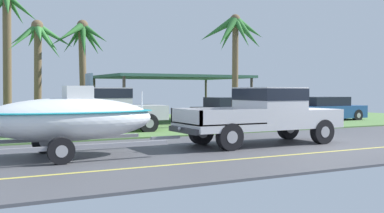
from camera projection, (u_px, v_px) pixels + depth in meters
The scene contains 11 objects.
ground at pixel (189, 126), 22.49m from camera, with size 36.00×22.00×0.11m.
pickup_truck_towing at pixel (268, 112), 15.02m from camera, with size 5.66×2.01×1.85m.
boat_on_trailer at pixel (69, 119), 12.00m from camera, with size 5.75×2.42×2.20m.
parked_pickup_background at pixel (103, 108), 18.82m from camera, with size 5.96×2.16×1.86m.
parked_sedan_near at pixel (325, 109), 26.07m from camera, with size 4.57×1.93×1.38m.
parked_sedan_far at pixel (234, 111), 24.26m from camera, with size 4.39×1.89×1.38m.
carport_awning at pixel (171, 78), 25.11m from camera, with size 7.66×5.45×2.54m.
palm_tree_near_left at pixel (7, 25), 24.32m from camera, with size 3.14×2.85×7.10m.
palm_tree_near_right at pixel (39, 46), 22.78m from camera, with size 3.43×3.22×5.23m.
palm_tree_mid at pixel (82, 45), 23.63m from camera, with size 3.04×3.19×5.38m.
palm_tree_far_left at pixel (235, 39), 21.48m from camera, with size 3.27×2.55×5.31m.
Camera 1 is at (-10.38, -11.52, 1.75)m, focal length 43.13 mm.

